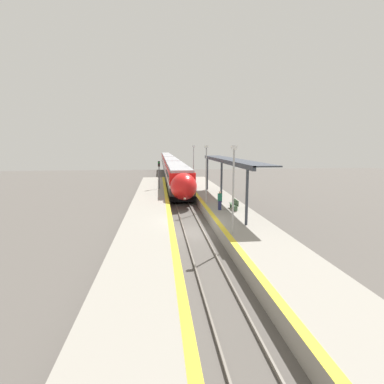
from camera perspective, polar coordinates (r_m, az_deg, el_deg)
The scene contains 13 objects.
ground_plane at distance 22.88m, azimuth 0.35°, elevation -7.71°, with size 120.00×120.00×0.00m, color #56514C.
rail_left at distance 22.79m, azimuth -1.46°, elevation -7.58°, with size 0.08×90.00×0.15m, color slate.
rail_right at distance 22.95m, azimuth 2.15°, elevation -7.47°, with size 0.08×90.00×0.15m, color slate.
train at distance 71.85m, azimuth -4.31°, elevation 5.39°, with size 2.91×85.04×3.86m.
platform_right at distance 23.44m, azimuth 9.19°, elevation -6.31°, with size 4.09×64.00×0.88m.
platform_left at distance 22.63m, azimuth -8.44°, elevation -6.84°, with size 3.79×64.00×0.88m.
platform_bench at distance 26.99m, azimuth 8.11°, elevation -2.27°, with size 0.44×1.78×0.89m.
person_waiting at distance 26.52m, azimuth 5.31°, elevation -1.55°, with size 0.36×0.22×1.68m.
railway_signal at distance 39.47m, azimuth -6.28°, elevation 3.31°, with size 0.28×0.28×4.50m.
lamppost_near at distance 18.90m, azimuth 7.88°, elevation 1.40°, with size 0.36×0.20×5.66m.
lamppost_mid at distance 29.43m, azimuth 2.73°, elevation 4.12°, with size 0.36×0.20×5.66m.
lamppost_far at distance 40.10m, azimuth 0.29°, elevation 5.40°, with size 0.36×0.20×5.66m.
station_canopy at distance 29.82m, azimuth 6.78°, elevation 5.78°, with size 2.02×20.37×4.34m.
Camera 1 is at (-2.56, -21.78, 6.53)m, focal length 28.00 mm.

